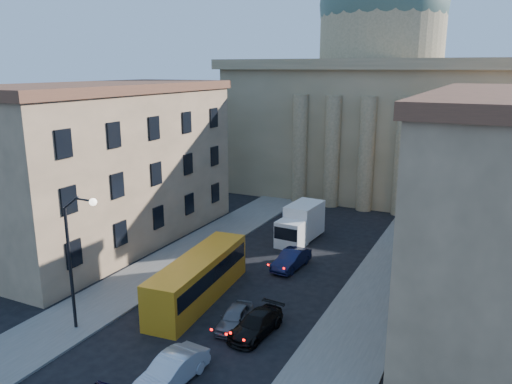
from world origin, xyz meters
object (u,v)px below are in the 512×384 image
street_lamp (75,252)px  car_right_near (172,371)px  city_bus (199,277)px  box_truck (300,224)px

street_lamp → car_right_near: 9.58m
city_bus → street_lamp: bearing=-126.1°
street_lamp → car_right_near: size_ratio=1.88×
street_lamp → city_bus: street_lamp is taller
car_right_near → city_bus: size_ratio=0.41×
car_right_near → box_truck: 23.86m
car_right_near → box_truck: box_truck is taller
street_lamp → car_right_near: bearing=-13.5°
street_lamp → box_truck: 22.94m
city_bus → box_truck: 14.88m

